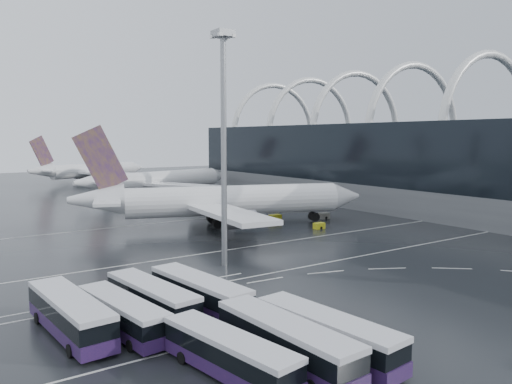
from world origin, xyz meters
TOP-DOWN VIEW (x-y plane):
  - ground at (0.00, 0.00)m, footprint 420.00×420.00m
  - terminal at (61.56, 19.84)m, footprint 42.00×160.00m
  - lane_marking_near at (0.00, -2.00)m, footprint 120.00×0.25m
  - lane_marking_mid at (0.00, 12.00)m, footprint 120.00×0.25m
  - lane_marking_far at (0.00, 40.00)m, footprint 120.00×0.25m
  - bus_bay_line_south at (-24.00, -16.00)m, footprint 28.00×0.25m
  - bus_bay_line_north at (-24.00, 0.00)m, footprint 28.00×0.25m
  - airliner_main at (4.39, 29.90)m, footprint 54.61×47.34m
  - airliner_gate_b at (13.27, 80.50)m, footprint 50.93×45.08m
  - airliner_gate_c at (10.55, 136.92)m, footprint 47.68×43.43m
  - bus_row_near_a at (-32.44, -8.05)m, footprint 4.13×13.95m
  - bus_row_near_b at (-28.62, -10.09)m, footprint 4.29×12.57m
  - bus_row_near_c at (-24.91, -7.76)m, footprint 4.39×13.12m
  - bus_row_near_d at (-20.50, -8.91)m, footprint 4.48×13.62m
  - bus_row_far_a at (-25.12, -22.07)m, footprint 4.60×12.48m
  - bus_row_far_b at (-20.73, -22.87)m, footprint 3.75×13.70m
  - bus_row_far_c at (-17.17, -23.44)m, footprint 4.18×13.39m
  - floodlight_mast at (-9.63, 4.58)m, footprint 2.31×2.31m
  - gse_cart_belly_a at (18.24, 17.34)m, footprint 2.04×1.21m
  - gse_cart_belly_b at (26.77, 25.41)m, footprint 2.24×1.32m
  - gse_cart_belly_e at (16.48, 28.63)m, footprint 2.44×1.44m

SIDE VIEW (x-z plane):
  - ground at x=0.00m, z-range 0.00..0.00m
  - lane_marking_near at x=0.00m, z-range 0.00..0.01m
  - lane_marking_mid at x=0.00m, z-range 0.00..0.01m
  - lane_marking_far at x=0.00m, z-range 0.00..0.01m
  - bus_bay_line_south at x=-24.00m, z-range 0.00..0.01m
  - bus_bay_line_north at x=-24.00m, z-range 0.00..0.01m
  - gse_cart_belly_a at x=18.24m, z-range 0.00..1.11m
  - gse_cart_belly_b at x=26.77m, z-range 0.00..1.22m
  - gse_cart_belly_e at x=16.48m, z-range 0.00..1.33m
  - bus_row_far_a at x=-25.12m, z-range 0.15..3.15m
  - bus_row_near_b at x=-28.62m, z-range 0.15..3.18m
  - bus_row_near_c at x=-24.91m, z-range 0.16..3.33m
  - bus_row_far_c at x=-17.17m, z-range 0.16..3.40m
  - bus_row_near_d at x=-20.50m, z-range 0.16..3.46m
  - bus_row_far_b at x=-20.73m, z-range 0.17..3.51m
  - bus_row_near_a at x=-32.44m, z-range 0.17..3.56m
  - airliner_gate_c at x=10.55m, z-range -4.35..13.06m
  - airliner_gate_b at x=13.27m, z-range -4.45..13.36m
  - airliner_main at x=4.39m, z-range -4.73..14.23m
  - terminal at x=61.56m, z-range -6.58..28.32m
  - floodlight_mast at x=-9.63m, z-range 3.89..34.02m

